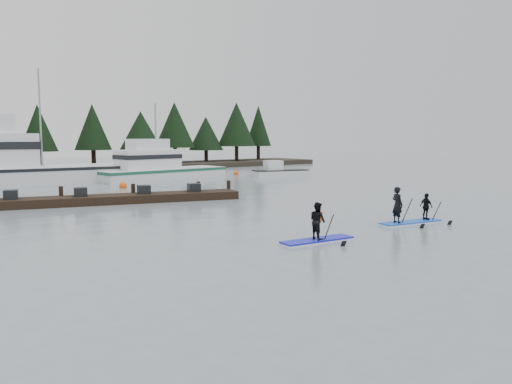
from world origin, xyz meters
TOP-DOWN VIEW (x-y plane):
  - ground at (0.00, 0.00)m, footprint 160.00×160.00m
  - far_shore at (0.00, 42.00)m, footprint 70.00×8.00m
  - treeline at (0.00, 42.00)m, footprint 60.00×4.00m
  - fishing_boat_large at (-6.51, 30.42)m, footprint 18.93×6.62m
  - fishing_boat_medium at (5.69, 27.56)m, footprint 12.34×4.82m
  - skiff at (16.51, 23.40)m, footprint 5.58×2.89m
  - floating_dock at (-3.66, 14.22)m, footprint 14.07×5.60m
  - buoy_d at (3.78, 18.44)m, footprint 0.60×0.60m
  - buoy_c at (14.39, 27.84)m, footprint 0.51×0.51m
  - buoy_b at (-0.01, 22.12)m, footprint 0.58×0.58m
  - paddleboard_solo at (-2.19, -0.44)m, footprint 2.94×1.20m
  - paddleboard_duo at (3.69, -0.19)m, footprint 3.09×1.46m

SIDE VIEW (x-z plane):
  - ground at x=0.00m, z-range 0.00..0.00m
  - treeline at x=0.00m, z-range -4.00..4.00m
  - buoy_d at x=3.78m, z-range -0.30..0.30m
  - buoy_c at x=14.39m, z-range -0.26..0.26m
  - buoy_b at x=-0.01m, z-range -0.29..0.29m
  - floating_dock at x=-3.66m, z-range 0.00..0.47m
  - far_shore at x=0.00m, z-range 0.00..0.60m
  - skiff at x=16.51m, z-range 0.00..0.62m
  - fishing_boat_medium at x=5.69m, z-range -3.24..4.26m
  - paddleboard_solo at x=-2.19m, z-range -0.39..1.49m
  - paddleboard_duo at x=3.69m, z-range -0.49..1.66m
  - fishing_boat_large at x=-6.51m, z-range -4.39..5.99m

